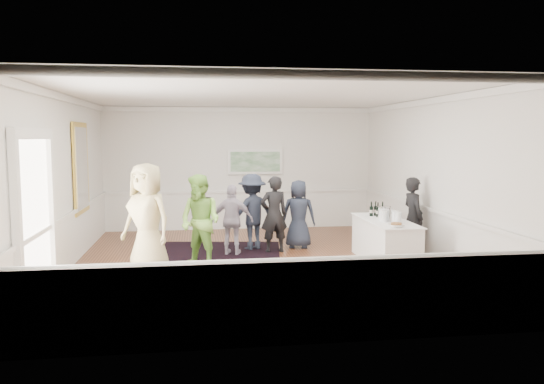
{
  "coord_description": "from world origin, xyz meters",
  "views": [
    {
      "loc": [
        -1.09,
        -9.9,
        2.44
      ],
      "look_at": [
        0.32,
        0.2,
        1.37
      ],
      "focal_mm": 35.0,
      "sensor_mm": 36.0,
      "label": 1
    }
  ],
  "objects": [
    {
      "name": "guest_green",
      "position": [
        -1.06,
        -0.12,
        0.87
      ],
      "size": [
        1.07,
        1.04,
        1.74
      ],
      "primitive_type": "imported",
      "rotation": [
        0.0,
        0.0,
        -0.66
      ],
      "color": "#8DD053",
      "rests_on": "floor"
    },
    {
      "name": "landscape_painting",
      "position": [
        0.4,
        3.95,
        1.78
      ],
      "size": [
        1.44,
        0.06,
        0.66
      ],
      "color": "white",
      "rests_on": "wall_back"
    },
    {
      "name": "guest_navy",
      "position": [
        1.08,
        1.39,
        0.75
      ],
      "size": [
        0.83,
        0.64,
        1.5
      ],
      "primitive_type": "imported",
      "rotation": [
        0.0,
        0.0,
        2.89
      ],
      "color": "#212838",
      "rests_on": "floor"
    },
    {
      "name": "guest_tan",
      "position": [
        -1.98,
        -0.58,
        0.99
      ],
      "size": [
        1.16,
        1.07,
        1.98
      ],
      "primitive_type": "imported",
      "rotation": [
        0.0,
        0.0,
        -0.62
      ],
      "color": "tan",
      "rests_on": "floor"
    },
    {
      "name": "guest_lilac",
      "position": [
        -0.4,
        0.88,
        0.73
      ],
      "size": [
        0.92,
        0.57,
        1.46
      ],
      "primitive_type": "imported",
      "rotation": [
        0.0,
        0.0,
        2.87
      ],
      "color": "#B4A8BC",
      "rests_on": "floor"
    },
    {
      "name": "wine_bottles",
      "position": [
        2.5,
        0.3,
        0.99
      ],
      "size": [
        0.3,
        0.24,
        0.31
      ],
      "color": "black",
      "rests_on": "serving_table"
    },
    {
      "name": "wall_right",
      "position": [
        3.5,
        0.0,
        1.6
      ],
      "size": [
        0.02,
        8.0,
        3.2
      ],
      "primitive_type": "cube",
      "color": "white",
      "rests_on": "floor"
    },
    {
      "name": "doorway",
      "position": [
        -3.45,
        -1.9,
        1.42
      ],
      "size": [
        0.1,
        1.78,
        2.56
      ],
      "color": "white",
      "rests_on": "wall_left"
    },
    {
      "name": "serving_table",
      "position": [
        2.49,
        -0.18,
        0.42
      ],
      "size": [
        0.79,
        2.06,
        0.83
      ],
      "color": "white",
      "rests_on": "floor"
    },
    {
      "name": "floor",
      "position": [
        0.0,
        0.0,
        0.0
      ],
      "size": [
        8.0,
        8.0,
        0.0
      ],
      "primitive_type": "plane",
      "color": "brown",
      "rests_on": "ground"
    },
    {
      "name": "wall_front",
      "position": [
        0.0,
        -4.0,
        1.6
      ],
      "size": [
        7.0,
        0.02,
        3.2
      ],
      "primitive_type": "cube",
      "color": "white",
      "rests_on": "floor"
    },
    {
      "name": "ice_bucket",
      "position": [
        2.52,
        -0.0,
        0.95
      ],
      "size": [
        0.26,
        0.26,
        0.25
      ],
      "primitive_type": "cylinder",
      "color": "silver",
      "rests_on": "serving_table"
    },
    {
      "name": "guest_dark_b",
      "position": [
        0.48,
        1.02,
        0.81
      ],
      "size": [
        0.65,
        0.48,
        1.62
      ],
      "primitive_type": "imported",
      "rotation": [
        0.0,
        0.0,
        3.32
      ],
      "color": "black",
      "rests_on": "floor"
    },
    {
      "name": "wainscoting",
      "position": [
        0.0,
        0.0,
        0.5
      ],
      "size": [
        7.0,
        8.0,
        1.0
      ],
      "primitive_type": null,
      "color": "white",
      "rests_on": "floor"
    },
    {
      "name": "wall_back",
      "position": [
        0.0,
        4.0,
        1.6
      ],
      "size": [
        7.0,
        0.02,
        3.2
      ],
      "primitive_type": "cube",
      "color": "white",
      "rests_on": "floor"
    },
    {
      "name": "guest_dark_a",
      "position": [
        0.05,
        1.36,
        0.82
      ],
      "size": [
        1.22,
        0.99,
        1.64
      ],
      "primitive_type": "imported",
      "rotation": [
        0.0,
        0.0,
        3.57
      ],
      "color": "#212838",
      "rests_on": "floor"
    },
    {
      "name": "mirror",
      "position": [
        -3.45,
        1.3,
        1.8
      ],
      "size": [
        0.05,
        1.25,
        1.85
      ],
      "color": "gold",
      "rests_on": "wall_left"
    },
    {
      "name": "area_rug",
      "position": [
        -0.94,
        0.36,
        0.01
      ],
      "size": [
        3.34,
        4.11,
        0.02
      ],
      "primitive_type": "cube",
      "rotation": [
        0.0,
        0.0,
        -0.14
      ],
      "color": "black",
      "rests_on": "floor"
    },
    {
      "name": "ceiling",
      "position": [
        0.0,
        0.0,
        3.2
      ],
      "size": [
        7.0,
        8.0,
        0.02
      ],
      "primitive_type": "cube",
      "color": "white",
      "rests_on": "wall_back"
    },
    {
      "name": "juice_pitchers",
      "position": [
        2.47,
        -0.41,
        0.95
      ],
      "size": [
        0.31,
        0.55,
        0.24
      ],
      "color": "#87B440",
      "rests_on": "serving_table"
    },
    {
      "name": "bartender",
      "position": [
        3.2,
        0.18,
        0.81
      ],
      "size": [
        0.44,
        0.63,
        1.63
      ],
      "primitive_type": "imported",
      "rotation": [
        0.0,
        0.0,
        1.66
      ],
      "color": "black",
      "rests_on": "floor"
    },
    {
      "name": "nut_bowl",
      "position": [
        2.39,
        -0.99,
        0.87
      ],
      "size": [
        0.29,
        0.29,
        0.08
      ],
      "color": "white",
      "rests_on": "serving_table"
    },
    {
      "name": "wall_left",
      "position": [
        -3.5,
        0.0,
        1.6
      ],
      "size": [
        0.02,
        8.0,
        3.2
      ],
      "primitive_type": "cube",
      "color": "white",
      "rests_on": "floor"
    }
  ]
}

